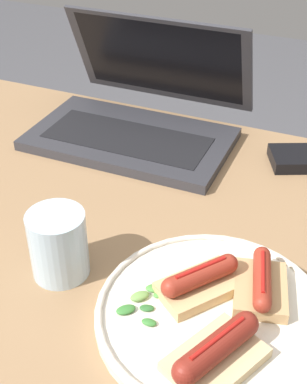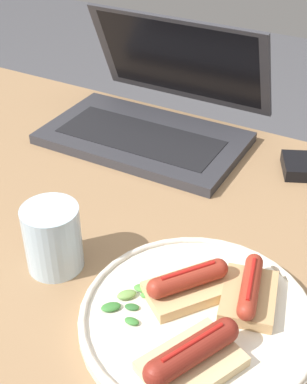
{
  "view_description": "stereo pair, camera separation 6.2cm",
  "coord_description": "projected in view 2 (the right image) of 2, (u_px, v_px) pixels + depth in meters",
  "views": [
    {
      "loc": [
        0.25,
        -0.58,
        1.2
      ],
      "look_at": [
        0.01,
        -0.02,
        0.77
      ],
      "focal_mm": 50.0,
      "sensor_mm": 36.0,
      "label": 1
    },
    {
      "loc": [
        0.31,
        -0.56,
        1.2
      ],
      "look_at": [
        0.01,
        -0.02,
        0.77
      ],
      "focal_mm": 50.0,
      "sensor_mm": 36.0,
      "label": 2
    }
  ],
  "objects": [
    {
      "name": "sausage_toast_right",
      "position": [
        249.0,
        292.0,
        0.64
      ],
      "size": [
        0.08,
        0.1,
        0.04
      ],
      "rotation": [
        0.0,
        0.0,
        4.95
      ],
      "color": "tan",
      "rests_on": "plate"
    },
    {
      "name": "salad_pile",
      "position": [
        137.0,
        298.0,
        0.64
      ],
      "size": [
        0.07,
        0.07,
        0.01
      ],
      "color": "#4C8E3D",
      "rests_on": "plate"
    },
    {
      "name": "drinking_glass",
      "position": [
        53.0,
        238.0,
        0.69
      ],
      "size": [
        0.07,
        0.07,
        0.09
      ],
      "color": "silver",
      "rests_on": "desk"
    },
    {
      "name": "laptop",
      "position": [
        154.0,
        115.0,
        0.99
      ],
      "size": [
        0.36,
        0.29,
        0.2
      ],
      "color": "#2D2D33",
      "rests_on": "desk"
    },
    {
      "name": "sausage_toast_middle",
      "position": [
        192.0,
        357.0,
        0.56
      ],
      "size": [
        0.11,
        0.12,
        0.04
      ],
      "rotation": [
        0.0,
        0.0,
        4.27
      ],
      "color": "#D6B784",
      "rests_on": "plate"
    },
    {
      "name": "desk",
      "position": [
        155.0,
        254.0,
        0.84
      ],
      "size": [
        1.32,
        0.67,
        0.71
      ],
      "color": "#93704C",
      "rests_on": "ground_plane"
    },
    {
      "name": "sausage_toast_left",
      "position": [
        188.0,
        284.0,
        0.64
      ],
      "size": [
        0.11,
        0.12,
        0.04
      ],
      "rotation": [
        0.0,
        0.0,
        4.07
      ],
      "color": "tan",
      "rests_on": "plate"
    },
    {
      "name": "plate",
      "position": [
        197.0,
        317.0,
        0.63
      ],
      "size": [
        0.28,
        0.28,
        0.02
      ],
      "color": "silver",
      "rests_on": "desk"
    }
  ]
}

